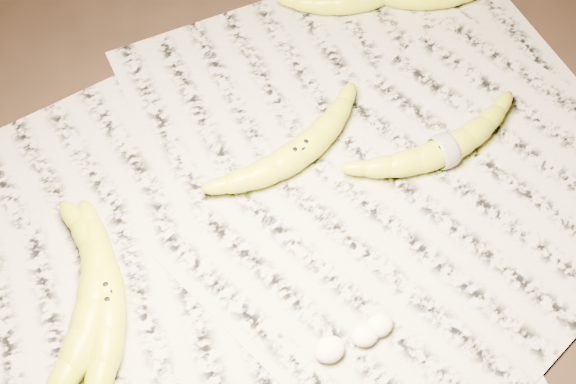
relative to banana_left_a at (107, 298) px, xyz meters
name	(u,v)px	position (x,y,z in m)	size (l,w,h in m)	color
ground	(305,230)	(0.24, -0.01, -0.03)	(3.00, 3.00, 0.00)	black
newspaper_patch	(295,208)	(0.24, 0.02, -0.02)	(0.90, 0.70, 0.01)	#A09E89
banana_left_a	(107,298)	(0.00, 0.00, 0.00)	(0.23, 0.06, 0.04)	#C0D41A
banana_left_b	(94,304)	(-0.01, 0.00, 0.00)	(0.21, 0.07, 0.04)	#C0D41A
banana_center	(299,151)	(0.27, 0.08, 0.00)	(0.21, 0.06, 0.04)	#C0D41A
banana_taped	(444,149)	(0.43, 0.00, 0.00)	(0.21, 0.06, 0.04)	#C0D41A
measuring_tape	(444,149)	(0.43, 0.00, 0.00)	(0.04, 0.04, 0.00)	white
flesh_chunk_a	(330,348)	(0.19, -0.15, -0.01)	(0.03, 0.03, 0.02)	#FFFAC5
flesh_chunk_b	(380,324)	(0.25, -0.15, -0.01)	(0.03, 0.03, 0.02)	#FFFAC5
flesh_chunk_c	(365,333)	(0.23, -0.16, -0.01)	(0.03, 0.03, 0.02)	#FFFAC5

